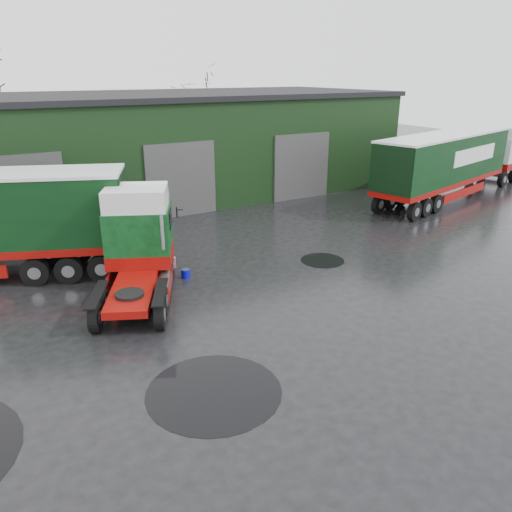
{
  "coord_description": "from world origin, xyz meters",
  "views": [
    {
      "loc": [
        -8.06,
        -11.3,
        7.6
      ],
      "look_at": [
        -0.07,
        2.36,
        1.7
      ],
      "focal_mm": 35.0,
      "sensor_mm": 36.0,
      "label": 1
    }
  ],
  "objects": [
    {
      "name": "warehouse",
      "position": [
        2.0,
        20.0,
        3.16
      ],
      "size": [
        32.4,
        12.4,
        6.3
      ],
      "color": "black",
      "rests_on": "ground"
    },
    {
      "name": "puddle_1",
      "position": [
        4.41,
        4.39,
        0.0
      ],
      "size": [
        1.86,
        1.86,
        0.01
      ],
      "primitive_type": "cylinder",
      "color": "black",
      "rests_on": "ground"
    },
    {
      "name": "lorry_right",
      "position": [
        17.0,
        9.0,
        2.07
      ],
      "size": [
        15.91,
        6.45,
        4.13
      ],
      "primitive_type": null,
      "rotation": [
        0.0,
        0.0,
        -1.33
      ],
      "color": "silver",
      "rests_on": "ground"
    },
    {
      "name": "tree_back_b",
      "position": [
        10.0,
        30.0,
        3.75
      ],
      "size": [
        4.4,
        4.4,
        7.5
      ],
      "primitive_type": null,
      "color": "black",
      "rests_on": "ground"
    },
    {
      "name": "wash_bucket",
      "position": [
        -1.34,
        5.62,
        0.16
      ],
      "size": [
        0.44,
        0.44,
        0.33
      ],
      "primitive_type": "cylinder",
      "rotation": [
        0.0,
        0.0,
        -0.3
      ],
      "color": "#0807A7",
      "rests_on": "ground"
    },
    {
      "name": "puddle_0",
      "position": [
        -3.64,
        -1.64,
        0.0
      ],
      "size": [
        3.45,
        3.45,
        0.01
      ],
      "primitive_type": "cylinder",
      "color": "black",
      "rests_on": "ground"
    },
    {
      "name": "hero_tractor",
      "position": [
        -3.63,
        4.5,
        1.88
      ],
      "size": [
        4.88,
        6.56,
        3.75
      ],
      "primitive_type": null,
      "rotation": [
        0.0,
        0.0,
        -0.44
      ],
      "color": "#0C3B16",
      "rests_on": "ground"
    },
    {
      "name": "ground",
      "position": [
        0.0,
        0.0,
        0.0
      ],
      "size": [
        100.0,
        100.0,
        0.0
      ],
      "primitive_type": "plane",
      "color": "black"
    }
  ]
}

